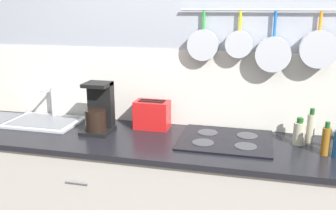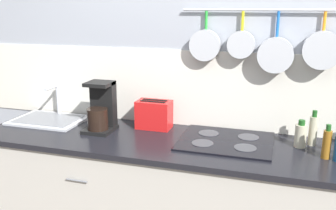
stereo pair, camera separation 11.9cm
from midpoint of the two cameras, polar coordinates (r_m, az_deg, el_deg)
wall_back at (r=2.58m, az=9.92°, el=4.20°), size 7.20×0.16×2.60m
countertop at (r=2.32m, az=8.23°, el=-6.47°), size 3.08×0.66×0.03m
sink_basin at (r=2.88m, az=-16.51°, el=-1.96°), size 0.51×0.37×0.25m
coffee_maker at (r=2.55m, az=-8.87°, el=-0.84°), size 0.19×0.21×0.34m
toaster at (r=2.58m, az=-0.82°, el=-1.46°), size 0.25×0.14×0.20m
cooktop at (r=2.38m, az=10.25°, el=-5.44°), size 0.57×0.48×0.01m
bottle_hot_sauce at (r=2.40m, az=20.91°, el=-4.33°), size 0.07×0.07×0.17m
bottle_vinegar at (r=2.45m, az=22.55°, el=-3.54°), size 0.05×0.05×0.22m
bottle_olive_oil at (r=2.28m, az=24.44°, el=-5.38°), size 0.05×0.05×0.20m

